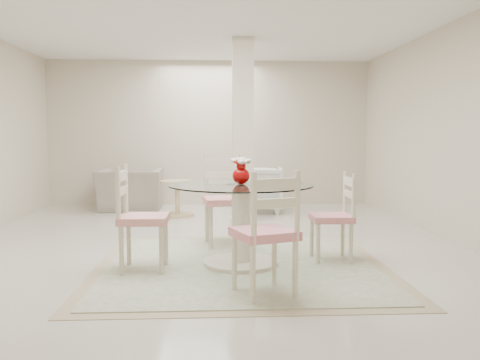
{
  "coord_description": "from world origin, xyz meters",
  "views": [
    {
      "loc": [
        0.07,
        -6.11,
        1.3
      ],
      "look_at": [
        0.34,
        -0.92,
        0.85
      ],
      "focal_mm": 38.0,
      "sensor_mm": 36.0,
      "label": 1
    }
  ],
  "objects_px": {
    "red_vase": "(241,171)",
    "dining_chair_east": "(338,210)",
    "column": "(243,133)",
    "dining_chair_west": "(136,210)",
    "side_table": "(177,200)",
    "recliner_taupe": "(130,190)",
    "dining_table": "(241,225)",
    "dining_chair_north": "(224,192)",
    "armchair_white": "(258,189)",
    "dining_chair_south": "(268,224)"
  },
  "relations": [
    {
      "from": "red_vase",
      "to": "dining_chair_east",
      "type": "bearing_deg",
      "value": 7.74
    },
    {
      "from": "column",
      "to": "dining_chair_west",
      "type": "height_order",
      "value": "column"
    },
    {
      "from": "side_table",
      "to": "recliner_taupe",
      "type": "bearing_deg",
      "value": 139.63
    },
    {
      "from": "dining_table",
      "to": "recliner_taupe",
      "type": "height_order",
      "value": "dining_table"
    },
    {
      "from": "red_vase",
      "to": "dining_chair_west",
      "type": "height_order",
      "value": "dining_chair_west"
    },
    {
      "from": "dining_chair_north",
      "to": "dining_chair_west",
      "type": "distance_m",
      "value": 1.44
    },
    {
      "from": "side_table",
      "to": "dining_table",
      "type": "bearing_deg",
      "value": -75.13
    },
    {
      "from": "dining_chair_east",
      "to": "recliner_taupe",
      "type": "height_order",
      "value": "dining_chair_east"
    },
    {
      "from": "dining_table",
      "to": "dining_chair_north",
      "type": "height_order",
      "value": "dining_chair_north"
    },
    {
      "from": "dining_chair_west",
      "to": "armchair_white",
      "type": "distance_m",
      "value": 4.1
    },
    {
      "from": "recliner_taupe",
      "to": "side_table",
      "type": "height_order",
      "value": "recliner_taupe"
    },
    {
      "from": "dining_chair_south",
      "to": "dining_chair_east",
      "type": "bearing_deg",
      "value": -146.11
    },
    {
      "from": "recliner_taupe",
      "to": "dining_chair_south",
      "type": "bearing_deg",
      "value": 110.39
    },
    {
      "from": "dining_chair_west",
      "to": "recliner_taupe",
      "type": "height_order",
      "value": "dining_chair_west"
    },
    {
      "from": "dining_table",
      "to": "side_table",
      "type": "bearing_deg",
      "value": 104.87
    },
    {
      "from": "column",
      "to": "dining_chair_east",
      "type": "bearing_deg",
      "value": -69.58
    },
    {
      "from": "dining_table",
      "to": "red_vase",
      "type": "relative_size",
      "value": 5.44
    },
    {
      "from": "red_vase",
      "to": "recliner_taupe",
      "type": "height_order",
      "value": "red_vase"
    },
    {
      "from": "dining_chair_east",
      "to": "dining_chair_south",
      "type": "relative_size",
      "value": 0.9
    },
    {
      "from": "column",
      "to": "side_table",
      "type": "xyz_separation_m",
      "value": [
        -1.02,
        0.82,
        -1.08
      ]
    },
    {
      "from": "dining_chair_east",
      "to": "armchair_white",
      "type": "relative_size",
      "value": 1.2
    },
    {
      "from": "dining_chair_east",
      "to": "armchair_white",
      "type": "distance_m",
      "value": 3.58
    },
    {
      "from": "dining_chair_west",
      "to": "dining_chair_south",
      "type": "relative_size",
      "value": 0.99
    },
    {
      "from": "dining_table",
      "to": "armchair_white",
      "type": "relative_size",
      "value": 1.68
    },
    {
      "from": "red_vase",
      "to": "armchair_white",
      "type": "relative_size",
      "value": 0.31
    },
    {
      "from": "side_table",
      "to": "dining_chair_west",
      "type": "bearing_deg",
      "value": -92.61
    },
    {
      "from": "side_table",
      "to": "dining_chair_north",
      "type": "bearing_deg",
      "value": -72.2
    },
    {
      "from": "red_vase",
      "to": "dining_chair_east",
      "type": "height_order",
      "value": "red_vase"
    },
    {
      "from": "dining_chair_west",
      "to": "column",
      "type": "bearing_deg",
      "value": -23.47
    },
    {
      "from": "red_vase",
      "to": "armchair_white",
      "type": "bearing_deg",
      "value": 82.37
    },
    {
      "from": "dining_chair_south",
      "to": "side_table",
      "type": "distance_m",
      "value": 4.38
    },
    {
      "from": "dining_chair_west",
      "to": "dining_chair_south",
      "type": "bearing_deg",
      "value": -125.5
    },
    {
      "from": "column",
      "to": "red_vase",
      "type": "height_order",
      "value": "column"
    },
    {
      "from": "dining_table",
      "to": "dining_chair_west",
      "type": "relative_size",
      "value": 1.27
    },
    {
      "from": "column",
      "to": "dining_chair_east",
      "type": "height_order",
      "value": "column"
    },
    {
      "from": "column",
      "to": "recliner_taupe",
      "type": "bearing_deg",
      "value": 140.4
    },
    {
      "from": "red_vase",
      "to": "dining_chair_south",
      "type": "bearing_deg",
      "value": -80.97
    },
    {
      "from": "red_vase",
      "to": "armchair_white",
      "type": "height_order",
      "value": "red_vase"
    },
    {
      "from": "dining_chair_south",
      "to": "dining_chair_west",
      "type": "bearing_deg",
      "value": -56.38
    },
    {
      "from": "armchair_white",
      "to": "dining_chair_west",
      "type": "bearing_deg",
      "value": 74.03
    },
    {
      "from": "dining_chair_east",
      "to": "armchair_white",
      "type": "bearing_deg",
      "value": -171.71
    },
    {
      "from": "column",
      "to": "recliner_taupe",
      "type": "height_order",
      "value": "column"
    },
    {
      "from": "dining_chair_north",
      "to": "armchair_white",
      "type": "distance_m",
      "value": 2.75
    },
    {
      "from": "column",
      "to": "dining_chair_east",
      "type": "relative_size",
      "value": 2.65
    },
    {
      "from": "dining_chair_west",
      "to": "dining_chair_south",
      "type": "distance_m",
      "value": 1.46
    },
    {
      "from": "dining_chair_east",
      "to": "dining_chair_south",
      "type": "bearing_deg",
      "value": -36.35
    },
    {
      "from": "dining_chair_north",
      "to": "dining_chair_west",
      "type": "xyz_separation_m",
      "value": [
        -0.87,
        -1.15,
        -0.04
      ]
    },
    {
      "from": "dining_chair_south",
      "to": "recliner_taupe",
      "type": "distance_m",
      "value": 5.35
    },
    {
      "from": "column",
      "to": "dining_chair_west",
      "type": "relative_size",
      "value": 2.39
    },
    {
      "from": "side_table",
      "to": "column",
      "type": "bearing_deg",
      "value": -38.92
    }
  ]
}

